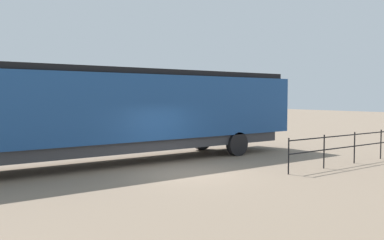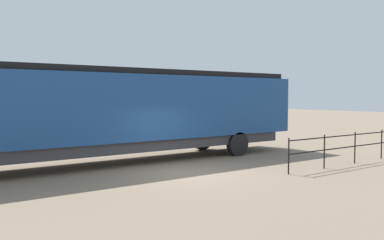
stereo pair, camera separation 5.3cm
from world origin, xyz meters
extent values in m
plane|color=#84705B|center=(0.00, 0.00, 0.00)|extent=(120.00, 120.00, 0.00)
cube|color=navy|center=(-3.53, -1.46, 2.31)|extent=(2.98, 18.22, 2.61)
cube|color=black|center=(-3.53, 6.47, 1.92)|extent=(2.86, 2.36, 1.83)
cube|color=black|center=(-3.53, -1.46, 3.73)|extent=(2.68, 17.49, 0.24)
cube|color=#38383D|center=(-3.53, -1.46, 0.78)|extent=(2.68, 16.76, 0.45)
cylinder|color=black|center=(-4.87, 4.37, 0.55)|extent=(0.30, 1.10, 1.10)
cylinder|color=black|center=(-2.19, 4.37, 0.55)|extent=(0.30, 1.10, 1.10)
cube|color=black|center=(2.26, 6.78, 1.19)|extent=(0.04, 8.11, 0.04)
cube|color=black|center=(2.26, 6.78, 0.71)|extent=(0.04, 8.11, 0.04)
cylinder|color=black|center=(2.26, 2.73, 0.65)|extent=(0.05, 0.05, 1.29)
cylinder|color=black|center=(2.26, 4.76, 0.65)|extent=(0.05, 0.05, 1.29)
cylinder|color=black|center=(2.26, 6.78, 0.65)|extent=(0.05, 0.05, 1.29)
cylinder|color=black|center=(2.26, 8.81, 0.65)|extent=(0.05, 0.05, 1.29)
camera|label=1|loc=(11.86, -8.56, 2.76)|focal=38.69mm
camera|label=2|loc=(11.89, -8.52, 2.76)|focal=38.69mm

